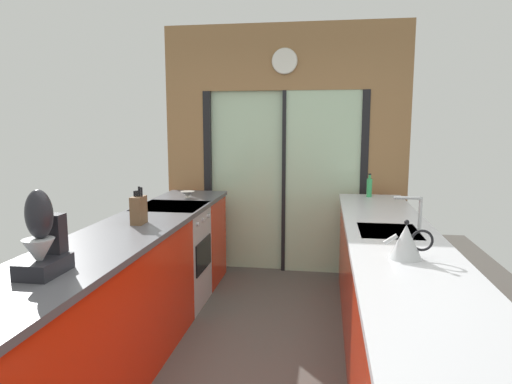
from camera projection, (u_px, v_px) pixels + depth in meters
The scene contains 11 objects.
ground_plane at pixel (261, 345), 3.44m from camera, with size 5.04×7.60×0.02m, color #4C4742.
back_wall_unit at pixel (284, 135), 4.97m from camera, with size 2.64×0.12×2.70m.
left_counter_run at pixel (117, 302), 3.05m from camera, with size 0.62×3.80×0.92m.
right_counter_run at pixel (394, 309), 2.94m from camera, with size 0.62×3.80×0.92m.
sink_faucet at pixel (415, 208), 3.07m from camera, with size 0.19×0.02×0.24m.
oven_range at pixel (172, 256), 4.14m from camera, with size 0.60×0.60×0.92m.
mixing_bowl at pixel (188, 194), 4.50m from camera, with size 0.14×0.14×0.07m.
knife_block at pixel (139, 210), 3.32m from camera, with size 0.08×0.14×0.28m.
stand_mixer at pixel (43, 242), 2.19m from camera, with size 0.17×0.27×0.42m.
kettle at pixel (406, 241), 2.46m from camera, with size 0.26×0.18×0.22m.
soap_bottle at pixel (369, 187), 4.55m from camera, with size 0.05×0.05×0.23m.
Camera 1 is at (0.45, -2.60, 1.65)m, focal length 31.98 mm.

